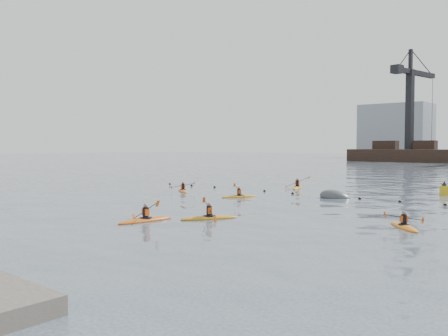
# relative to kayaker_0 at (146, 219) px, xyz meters

# --- Properties ---
(ground) EXTENTS (400.00, 400.00, 0.00)m
(ground) POSITION_rel_kayaker_0_xyz_m (0.38, -4.96, -0.10)
(ground) COLOR #323F4A
(ground) RESTS_ON ground
(float_line) EXTENTS (33.24, 0.73, 0.24)m
(float_line) POSITION_rel_kayaker_0_xyz_m (-0.12, 17.58, -0.07)
(float_line) COLOR black
(float_line) RESTS_ON ground
(kayaker_0) EXTENTS (2.39, 3.48, 1.37)m
(kayaker_0) POSITION_rel_kayaker_0_xyz_m (0.00, 0.00, 0.00)
(kayaker_0) COLOR #C15412
(kayaker_0) RESTS_ON ground
(kayaker_1) EXTENTS (2.25, 3.13, 1.25)m
(kayaker_1) POSITION_rel_kayaker_0_xyz_m (2.08, 2.79, -0.00)
(kayaker_1) COLOR #BF8316
(kayaker_1) RESTS_ON ground
(kayaker_2) EXTENTS (2.92, 2.36, 1.01)m
(kayaker_2) POSITION_rel_kayaker_0_xyz_m (-10.15, 13.00, -0.01)
(kayaker_2) COLOR orange
(kayaker_2) RESTS_ON ground
(kayaker_3) EXTENTS (1.93, 2.89, 1.15)m
(kayaker_3) POSITION_rel_kayaker_0_xyz_m (-3.48, 12.54, -0.01)
(kayaker_3) COLOR orange
(kayaker_3) RESTS_ON ground
(kayaker_4) EXTENTS (2.46, 2.62, 0.96)m
(kayaker_4) POSITION_rel_kayaker_0_xyz_m (11.29, 6.92, -0.01)
(kayaker_4) COLOR orange
(kayaker_4) RESTS_ON ground
(kayaker_5) EXTENTS (2.28, 3.46, 1.36)m
(kayaker_5) POSITION_rel_kayaker_0_xyz_m (-4.01, 22.16, 0.00)
(kayaker_5) COLOR orange
(kayaker_5) RESTS_ON ground
(mooring_buoy) EXTENTS (3.01, 2.48, 1.70)m
(mooring_buoy) POSITION_rel_kayaker_0_xyz_m (2.58, 16.91, -0.10)
(mooring_buoy) COLOR #424548
(mooring_buoy) RESTS_ON ground
(nav_buoy) EXTENTS (0.72, 0.72, 1.31)m
(nav_buoy) POSITION_rel_kayaker_0_xyz_m (8.44, 24.53, 0.29)
(nav_buoy) COLOR gold
(nav_buoy) RESTS_ON ground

